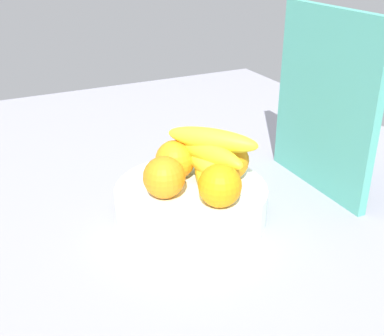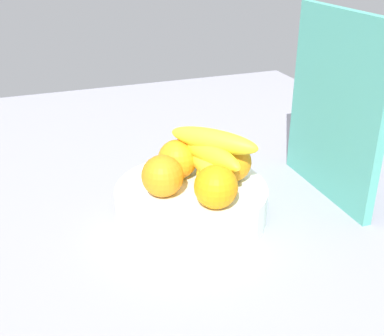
% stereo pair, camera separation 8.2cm
% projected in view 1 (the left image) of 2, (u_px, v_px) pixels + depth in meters
% --- Properties ---
extents(ground_plane, '(1.80, 1.40, 0.03)m').
position_uv_depth(ground_plane, '(183.00, 226.00, 0.91)').
color(ground_plane, gray).
extents(fruit_bowl, '(0.28, 0.28, 0.06)m').
position_uv_depth(fruit_bowl, '(192.00, 203.00, 0.90)').
color(fruit_bowl, white).
rests_on(fruit_bowl, ground_plane).
extents(orange_front_left, '(0.07, 0.07, 0.07)m').
position_uv_depth(orange_front_left, '(164.00, 177.00, 0.84)').
color(orange_front_left, orange).
rests_on(orange_front_left, fruit_bowl).
extents(orange_front_right, '(0.07, 0.07, 0.07)m').
position_uv_depth(orange_front_right, '(220.00, 186.00, 0.81)').
color(orange_front_right, orange).
rests_on(orange_front_right, fruit_bowl).
extents(orange_center, '(0.07, 0.07, 0.07)m').
position_uv_depth(orange_center, '(229.00, 160.00, 0.90)').
color(orange_center, orange).
rests_on(orange_center, fruit_bowl).
extents(orange_back_left, '(0.07, 0.07, 0.07)m').
position_uv_depth(orange_back_left, '(175.00, 160.00, 0.90)').
color(orange_back_left, orange).
rests_on(orange_back_left, fruit_bowl).
extents(banana_bunch, '(0.18, 0.14, 0.11)m').
position_uv_depth(banana_bunch, '(207.00, 157.00, 0.88)').
color(banana_bunch, yellow).
rests_on(banana_bunch, fruit_bowl).
extents(cutting_board, '(0.28, 0.02, 0.36)m').
position_uv_depth(cutting_board, '(324.00, 103.00, 0.95)').
color(cutting_board, teal).
rests_on(cutting_board, ground_plane).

